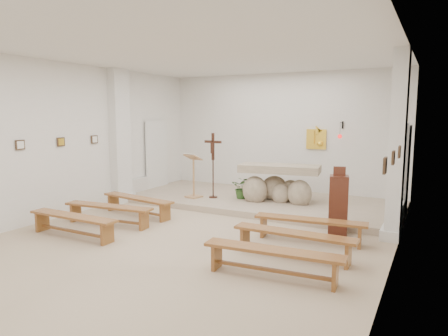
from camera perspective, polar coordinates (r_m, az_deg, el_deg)
The scene contains 29 objects.
ground at distance 7.57m, azimuth -5.52°, elevation -10.34°, with size 7.00×10.00×0.00m, color #CDB494.
wall_left at distance 9.61m, azimuth -23.28°, elevation 3.56°, with size 0.02×10.00×3.50m, color white.
wall_right at distance 6.03m, azimuth 23.07°, elevation 1.47°, with size 0.02×10.00×3.50m, color white.
wall_back at distance 11.69m, azimuth 8.10°, elevation 4.74°, with size 7.00×0.02×3.50m, color white.
ceiling at distance 7.29m, azimuth -5.89°, elevation 16.75°, with size 7.00×10.00×0.02m, color silver.
sanctuary_platform at distance 10.54m, azimuth 5.13°, elevation -4.74°, with size 6.98×3.00×0.15m, color #B8A48D.
pilaster_left at distance 10.88m, azimuth -14.63°, elevation 4.35°, with size 0.26×0.55×3.50m, color white.
pilaster_right at distance 8.02m, azimuth 23.54°, elevation 2.85°, with size 0.26×0.55×3.50m, color white.
gold_wall_relief at distance 11.35m, azimuth 13.04°, elevation 4.03°, with size 0.55×0.04×0.55m, color yellow.
sanctuary_lamp at distance 10.93m, azimuth 16.26°, elevation 4.62°, with size 0.11×0.36×0.44m.
station_frame_left_front at distance 9.12m, azimuth -27.12°, elevation 2.96°, with size 0.03×0.20×0.20m, color #402C1C.
station_frame_left_mid at distance 9.72m, azimuth -22.28°, elevation 3.48°, with size 0.03×0.20×0.20m, color #402C1C.
station_frame_left_rear at distance 10.39m, azimuth -18.03°, elevation 3.91°, with size 0.03×0.20×0.20m, color #402C1C.
station_frame_right_front at distance 5.24m, azimuth 22.02°, elevation 0.34°, with size 0.03×0.20×0.20m, color #402C1C.
station_frame_right_mid at distance 6.23m, azimuth 23.04°, elevation 1.37°, with size 0.03×0.20×0.20m, color #402C1C.
station_frame_right_rear at distance 7.22m, azimuth 23.78°, elevation 2.12°, with size 0.03×0.20×0.20m, color #402C1C.
radiator_left at distance 11.62m, azimuth -12.25°, elevation -2.73°, with size 0.10×0.85×0.52m, color silver.
radiator_right at distance 8.94m, azimuth 23.79°, elevation -6.35°, with size 0.10×0.85×0.52m, color silver.
altar at distance 10.15m, azimuth 7.75°, elevation -2.56°, with size 2.08×1.07×1.02m.
lectern at distance 10.52m, azimuth -4.42°, elevation -1.09°, with size 0.48×0.43×1.19m.
crucifix_stand at distance 10.42m, azimuth -1.59°, elevation 1.07°, with size 0.52×0.22×1.70m.
potted_plant at distance 10.43m, azimuth 2.64°, elevation -2.83°, with size 0.51×0.44×0.57m, color #2D5321.
donation_pedestal at distance 8.15m, azimuth 16.00°, elevation -5.01°, with size 0.43×0.43×1.33m.
bench_left_front at distance 9.50m, azimuth -12.24°, elevation -4.73°, with size 2.06×0.60×0.43m.
bench_right_front at distance 7.59m, azimuth 12.16°, elevation -7.89°, with size 2.06×0.56×0.43m.
bench_left_second at distance 8.83m, azimuth -16.20°, elevation -5.81°, with size 2.06×0.55×0.43m.
bench_right_second at distance 6.72m, azimuth 9.90°, elevation -9.87°, with size 2.04×0.34×0.43m.
bench_left_third at distance 8.21m, azimuth -20.80°, elevation -7.03°, with size 2.04×0.33×0.43m.
bench_right_third at distance 5.89m, azimuth 6.96°, elevation -12.39°, with size 2.06×0.50×0.43m.
Camera 1 is at (4.02, -5.97, 2.34)m, focal length 32.00 mm.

